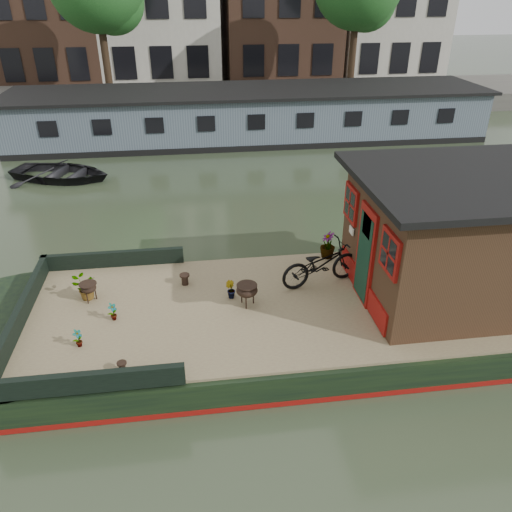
{
  "coord_description": "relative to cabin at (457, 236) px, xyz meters",
  "views": [
    {
      "loc": [
        -2.71,
        -7.83,
        6.07
      ],
      "look_at": [
        -1.58,
        0.5,
        1.45
      ],
      "focal_mm": 35.0,
      "sensor_mm": 36.0,
      "label": 1
    }
  ],
  "objects": [
    {
      "name": "ground",
      "position": [
        -2.19,
        0.0,
        -1.88
      ],
      "size": [
        120.0,
        120.0,
        0.0
      ],
      "primitive_type": "plane",
      "color": "#293421",
      "rests_on": "ground"
    },
    {
      "name": "houseboat_hull",
      "position": [
        -3.52,
        0.0,
        -1.6
      ],
      "size": [
        14.01,
        4.02,
        0.6
      ],
      "color": "black",
      "rests_on": "ground"
    },
    {
      "name": "houseboat_deck",
      "position": [
        -2.19,
        0.0,
        -1.25
      ],
      "size": [
        11.8,
        3.8,
        0.05
      ],
      "primitive_type": "cube",
      "color": "#8B8056",
      "rests_on": "houseboat_hull"
    },
    {
      "name": "bow_bulwark",
      "position": [
        -7.25,
        0.0,
        -1.05
      ],
      "size": [
        3.0,
        4.0,
        0.35
      ],
      "color": "black",
      "rests_on": "houseboat_deck"
    },
    {
      "name": "cabin",
      "position": [
        0.0,
        0.0,
        0.0
      ],
      "size": [
        4.0,
        3.5,
        2.42
      ],
      "color": "#311F13",
      "rests_on": "houseboat_deck"
    },
    {
      "name": "bicycle",
      "position": [
        -2.42,
        0.64,
        -0.78
      ],
      "size": [
        1.8,
        1.0,
        0.9
      ],
      "primitive_type": "imported",
      "rotation": [
        0.0,
        0.0,
        1.82
      ],
      "color": "black",
      "rests_on": "houseboat_deck"
    },
    {
      "name": "potted_plant_a",
      "position": [
        -6.47,
        -0.11,
        -1.05
      ],
      "size": [
        0.21,
        0.23,
        0.35
      ],
      "primitive_type": "imported",
      "rotation": [
        0.0,
        0.0,
        0.94
      ],
      "color": "brown",
      "rests_on": "houseboat_deck"
    },
    {
      "name": "potted_plant_b",
      "position": [
        -4.29,
        0.35,
        -1.05
      ],
      "size": [
        0.25,
        0.25,
        0.36
      ],
      "primitive_type": "imported",
      "rotation": [
        0.0,
        0.0,
        2.36
      ],
      "color": "maroon",
      "rests_on": "houseboat_deck"
    },
    {
      "name": "potted_plant_c",
      "position": [
        -7.06,
        0.66,
        -0.98
      ],
      "size": [
        0.57,
        0.54,
        0.5
      ],
      "primitive_type": "imported",
      "rotation": [
        0.0,
        0.0,
        3.57
      ],
      "color": "#B53934",
      "rests_on": "houseboat_deck"
    },
    {
      "name": "potted_plant_d",
      "position": [
        -1.99,
        1.7,
        -0.92
      ],
      "size": [
        0.36,
        0.36,
        0.61
      ],
      "primitive_type": "imported",
      "rotation": [
        0.0,
        0.0,
        4.78
      ],
      "color": "brown",
      "rests_on": "houseboat_deck"
    },
    {
      "name": "potted_plant_e",
      "position": [
        -6.96,
        -0.81,
        -1.06
      ],
      "size": [
        0.2,
        0.22,
        0.34
      ],
      "primitive_type": "imported",
      "rotation": [
        0.0,
        0.0,
        1.01
      ],
      "color": "#9C542D",
      "rests_on": "houseboat_deck"
    },
    {
      "name": "brazier_front",
      "position": [
        -3.99,
        0.05,
        -1.0
      ],
      "size": [
        0.43,
        0.43,
        0.45
      ],
      "primitive_type": null,
      "rotation": [
        0.0,
        0.0,
        0.04
      ],
      "color": "black",
      "rests_on": "houseboat_deck"
    },
    {
      "name": "brazier_rear",
      "position": [
        -6.99,
        0.61,
        -1.04
      ],
      "size": [
        0.38,
        0.38,
        0.38
      ],
      "primitive_type": null,
      "rotation": [
        0.0,
        0.0,
        -0.08
      ],
      "color": "black",
      "rests_on": "houseboat_deck"
    },
    {
      "name": "bollard_port",
      "position": [
        -5.16,
        0.96,
        -1.11
      ],
      "size": [
        0.2,
        0.2,
        0.23
      ],
      "primitive_type": "cylinder",
      "color": "black",
      "rests_on": "houseboat_deck"
    },
    {
      "name": "bollard_stbd",
      "position": [
        -6.18,
        -1.54,
        -1.14
      ],
      "size": [
        0.16,
        0.16,
        0.18
      ],
      "primitive_type": "cylinder",
      "color": "black",
      "rests_on": "houseboat_deck"
    },
    {
      "name": "dinghy",
      "position": [
        -9.42,
        9.64,
        -1.51
      ],
      "size": [
        4.2,
        3.6,
        0.73
      ],
      "primitive_type": "imported",
      "rotation": [
        0.0,
        0.0,
        1.22
      ],
      "color": "black",
      "rests_on": "ground"
    },
    {
      "name": "far_houseboat",
      "position": [
        -2.19,
        14.0,
        -0.91
      ],
      "size": [
        20.4,
        4.4,
        2.11
      ],
      "color": "slate",
      "rests_on": "ground"
    },
    {
      "name": "quay",
      "position": [
        -2.19,
        20.5,
        -1.43
      ],
      "size": [
        60.0,
        6.0,
        0.9
      ],
      "primitive_type": "cube",
      "color": "#47443F",
      "rests_on": "ground"
    }
  ]
}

